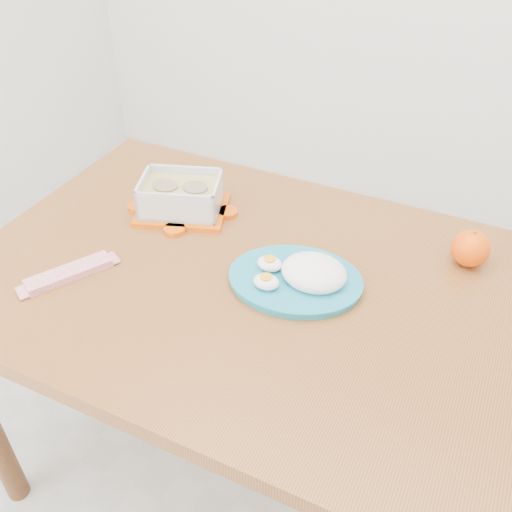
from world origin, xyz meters
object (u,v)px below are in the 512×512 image
at_px(rice_plate, 301,275).
at_px(food_container, 181,196).
at_px(dining_table, 256,307).
at_px(orange_fruit, 471,248).

bearing_deg(rice_plate, food_container, 148.58).
bearing_deg(dining_table, rice_plate, 12.63).
height_order(dining_table, orange_fruit, orange_fruit).
xyz_separation_m(dining_table, orange_fruit, (0.41, 0.25, 0.13)).
bearing_deg(food_container, orange_fruit, -10.91).
distance_m(food_container, rice_plate, 0.40).
relative_size(dining_table, orange_fruit, 15.37).
height_order(food_container, orange_fruit, food_container).
xyz_separation_m(dining_table, rice_plate, (0.10, 0.02, 0.12)).
bearing_deg(rice_plate, dining_table, -179.82).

